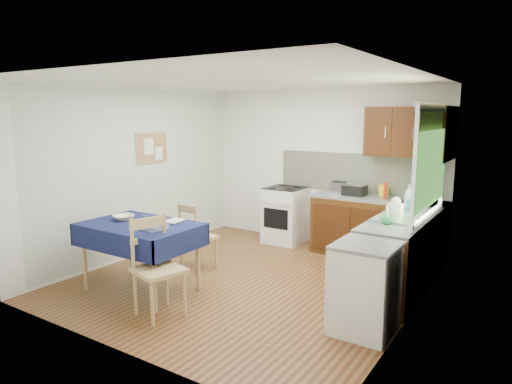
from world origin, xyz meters
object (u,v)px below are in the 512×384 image
Objects in this scene: sandwich_press at (355,189)px; dish_rack at (393,219)px; dining_table at (140,232)px; chair_far at (196,234)px; kettle at (396,211)px; chair_near at (156,264)px; toaster at (339,188)px.

dish_rack is (0.97, -1.35, -0.07)m from sandwich_press.
chair_far is at bearing 75.76° from dining_table.
dining_table is 2.96m from kettle.
chair_far is 0.89× the size of chair_near.
toaster reaches higher than sandwich_press.
toaster is 0.58× the size of dish_rack.
dining_table is 1.30× the size of chair_near.
kettle is at bearing -159.55° from chair_far.
chair_far is 2.64m from kettle.
sandwich_press is 1.09× the size of kettle.
dish_rack is at bearing -30.46° from chair_near.
dish_rack is (2.56, 1.44, 0.21)m from dining_table.
dish_rack reaches higher than dining_table.
chair_near is 3.28× the size of sandwich_press.
kettle is (0.04, -0.05, 0.10)m from dish_rack.
sandwich_press reaches higher than chair_far.
dining_table is 3.08m from toaster.
chair_near is at bearing -138.33° from kettle.
sandwich_press reaches higher than dining_table.
kettle is (1.97, 1.75, 0.48)m from chair_near.
dining_table is 2.94m from dish_rack.
dining_table is 3.01× the size of dish_rack.
chair_near reaches higher than dining_table.
chair_near reaches higher than chair_far.
chair_far is at bearing -169.94° from kettle.
sandwich_press is at bearing 49.66° from dining_table.
toaster is at bearing 3.31° from chair_near.
toaster is 1.78m from dish_rack.
kettle is (2.54, 0.45, 0.54)m from chair_far.
chair_far is (0.06, 0.93, -0.23)m from dining_table.
kettle is at bearing -29.81° from toaster.
kettle reaches higher than dining_table.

